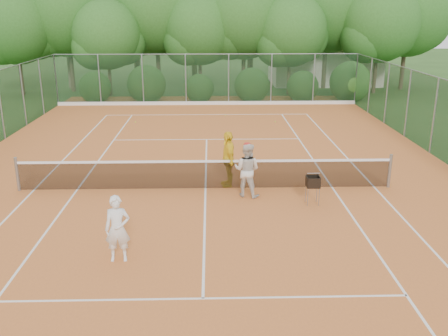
{
  "coord_description": "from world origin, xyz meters",
  "views": [
    {
      "loc": [
        0.18,
        -15.1,
        5.53
      ],
      "look_at": [
        0.56,
        -1.2,
        1.1
      ],
      "focal_mm": 40.0,
      "sensor_mm": 36.0,
      "label": 1
    }
  ],
  "objects_px": {
    "player_center_grp": "(247,170)",
    "ball_hopper": "(313,182)",
    "player_white": "(118,229)",
    "player_yellow": "(228,159)"
  },
  "relations": [
    {
      "from": "player_center_grp",
      "to": "player_white",
      "type": "bearing_deg",
      "value": -128.35
    },
    {
      "from": "player_white",
      "to": "player_yellow",
      "type": "height_order",
      "value": "player_yellow"
    },
    {
      "from": "player_white",
      "to": "player_yellow",
      "type": "bearing_deg",
      "value": 57.44
    },
    {
      "from": "player_yellow",
      "to": "player_white",
      "type": "bearing_deg",
      "value": -37.6
    },
    {
      "from": "player_white",
      "to": "ball_hopper",
      "type": "bearing_deg",
      "value": 28.74
    },
    {
      "from": "player_center_grp",
      "to": "ball_hopper",
      "type": "xyz_separation_m",
      "value": [
        1.89,
        -0.73,
        -0.17
      ]
    },
    {
      "from": "ball_hopper",
      "to": "player_white",
      "type": "bearing_deg",
      "value": -165.19
    },
    {
      "from": "player_white",
      "to": "ball_hopper",
      "type": "height_order",
      "value": "player_white"
    },
    {
      "from": "player_white",
      "to": "player_yellow",
      "type": "xyz_separation_m",
      "value": [
        2.68,
        5.02,
        0.13
      ]
    },
    {
      "from": "player_yellow",
      "to": "ball_hopper",
      "type": "xyz_separation_m",
      "value": [
        2.43,
        -1.67,
        -0.23
      ]
    }
  ]
}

